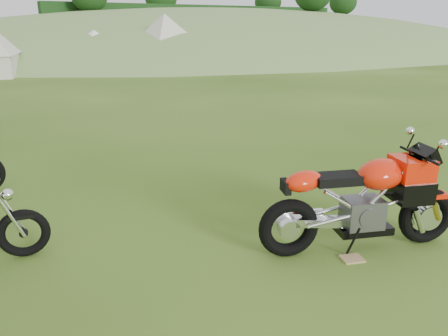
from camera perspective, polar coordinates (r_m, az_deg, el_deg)
ground at (r=5.73m, az=5.09°, el=-7.19°), size 120.00×120.00×0.00m
hillside at (r=51.82m, az=-1.90°, el=15.74°), size 80.00×64.00×8.00m
hedgerow at (r=51.82m, az=-1.90°, el=15.74°), size 36.00×1.20×8.60m
sport_motorcycle at (r=5.07m, az=17.62°, el=-3.28°), size 2.28×1.38×1.34m
plywood_board at (r=5.09m, az=16.38°, el=-11.29°), size 0.29×0.26×0.02m
tent_mid at (r=28.11m, az=-16.52°, el=15.03°), size 3.20×3.20×2.27m
tent_right at (r=27.81m, az=-7.66°, el=16.16°), size 3.72×3.72×2.84m
caravan at (r=28.86m, az=-4.20°, el=15.46°), size 4.31×2.24×1.95m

